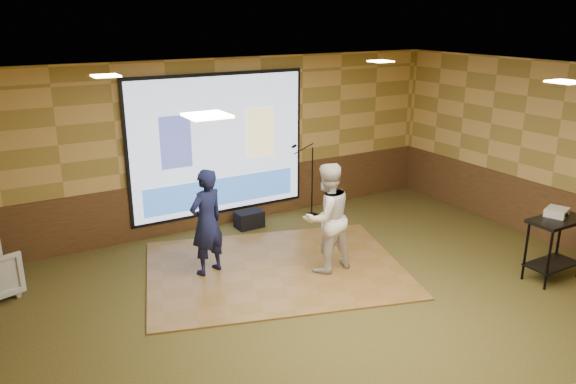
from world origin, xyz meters
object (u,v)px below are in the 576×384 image
dance_floor (275,269)px  player_left (207,222)px  projector_screen (219,147)px  player_right (327,218)px  av_table (556,237)px  mic_stand (310,191)px  duffel_bag (249,219)px  projector (557,212)px

dance_floor → player_left: (-0.93, 0.38, 0.81)m
projector_screen → player_right: size_ratio=2.01×
projector_screen → player_left: projector_screen is taller
av_table → mic_stand: (-1.63, 4.04, -0.16)m
dance_floor → av_table: size_ratio=4.07×
projector_screen → mic_stand: size_ratio=2.29×
dance_floor → player_right: bearing=-33.2°
dance_floor → av_table: bearing=-34.5°
av_table → duffel_bag: size_ratio=1.92×
player_left → projector_screen: bearing=-137.9°
av_table → duffel_bag: 5.02m
player_left → player_right: (1.57, -0.80, 0.03)m
dance_floor → duffel_bag: 1.84m
av_table → mic_stand: size_ratio=0.65×
av_table → player_left: bearing=147.9°
mic_stand → dance_floor: bearing=-109.7°
mic_stand → duffel_bag: bearing=-157.0°
player_right → av_table: player_right is taller
player_left → av_table: size_ratio=1.70×
projector_screen → player_right: 2.70m
player_right → projector_screen: bearing=-80.4°
projector_screen → duffel_bag: 1.42m
player_right → duffel_bag: 2.32m
projector_screen → duffel_bag: projector_screen is taller
mic_stand → duffel_bag: mic_stand is taller
projector_screen → av_table: size_ratio=3.55×
projector_screen → duffel_bag: size_ratio=6.83×
projector_screen → av_table: (3.27, -4.44, -0.83)m
mic_stand → player_right: bearing=-91.6°
dance_floor → mic_stand: size_ratio=2.62×
projector_screen → mic_stand: bearing=-13.9°
duffel_bag → dance_floor: bearing=-104.2°
player_left → mic_stand: size_ratio=1.10×
projector → duffel_bag: size_ratio=0.68×
projector_screen → av_table: projector_screen is taller
av_table → projector_screen: bearing=126.3°
projector_screen → player_right: (0.56, -2.57, -0.62)m
mic_stand → player_left: bearing=-127.8°
projector_screen → av_table: 5.58m
dance_floor → duffel_bag: duffel_bag is taller
projector_screen → projector: 5.51m
mic_stand → duffel_bag: 1.31m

